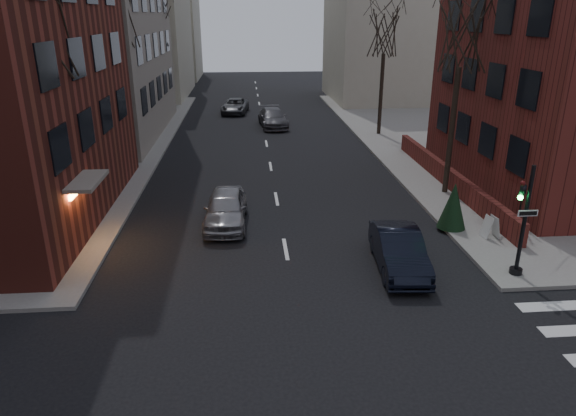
# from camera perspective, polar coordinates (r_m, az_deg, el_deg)

# --- Properties ---
(low_wall_right) EXTENTS (0.35, 16.00, 1.00)m
(low_wall_right) POSITION_cam_1_polar(r_m,az_deg,el_deg) (28.91, 17.33, 3.37)
(low_wall_right) COLOR maroon
(low_wall_right) RESTS_ON sidewalk_far_right
(building_distant_la) EXTENTS (14.00, 16.00, 18.00)m
(building_distant_la) POSITION_cam_1_polar(r_m,az_deg,el_deg) (63.05, -18.26, 19.93)
(building_distant_la) COLOR #B3AC98
(building_distant_la) RESTS_ON ground
(building_distant_ra) EXTENTS (14.00, 14.00, 16.00)m
(building_distant_ra) POSITION_cam_1_polar(r_m,az_deg,el_deg) (58.92, 12.20, 19.50)
(building_distant_ra) COLOR #B3AC98
(building_distant_ra) RESTS_ON ground
(building_distant_lb) EXTENTS (10.00, 12.00, 14.00)m
(building_distant_lb) POSITION_cam_1_polar(r_m,az_deg,el_deg) (79.44, -13.83, 18.85)
(building_distant_lb) COLOR #B3AC98
(building_distant_lb) RESTS_ON ground
(traffic_signal) EXTENTS (0.76, 0.44, 4.00)m
(traffic_signal) POSITION_cam_1_polar(r_m,az_deg,el_deg) (19.43, 24.52, -2.04)
(traffic_signal) COLOR black
(traffic_signal) RESTS_ON sidewalk_far_right
(tree_left_a) EXTENTS (4.18, 4.18, 10.26)m
(tree_left_a) POSITION_cam_1_polar(r_m,az_deg,el_deg) (21.86, -25.74, 17.92)
(tree_left_a) COLOR #2D231C
(tree_left_a) RESTS_ON sidewalk_far_left
(tree_left_b) EXTENTS (4.40, 4.40, 10.80)m
(tree_left_b) POSITION_cam_1_polar(r_m,az_deg,el_deg) (33.40, -18.60, 19.90)
(tree_left_b) COLOR #2D231C
(tree_left_b) RESTS_ON sidewalk_far_left
(tree_left_c) EXTENTS (3.96, 3.96, 9.72)m
(tree_left_c) POSITION_cam_1_polar(r_m,az_deg,el_deg) (47.16, -14.51, 19.16)
(tree_left_c) COLOR #2D231C
(tree_left_c) RESTS_ON sidewalk_far_left
(tree_right_a) EXTENTS (3.96, 3.96, 9.72)m
(tree_right_a) POSITION_cam_1_polar(r_m,az_deg,el_deg) (26.63, 18.85, 18.01)
(tree_right_a) COLOR #2D231C
(tree_right_a) RESTS_ON sidewalk_far_right
(tree_right_b) EXTENTS (3.74, 3.74, 9.18)m
(tree_right_b) POSITION_cam_1_polar(r_m,az_deg,el_deg) (39.92, 10.72, 18.63)
(tree_right_b) COLOR #2D231C
(tree_right_b) RESTS_ON sidewalk_far_right
(streetlamp_near) EXTENTS (0.36, 0.36, 6.28)m
(streetlamp_near) POSITION_cam_1_polar(r_m,az_deg,el_deg) (29.72, -18.15, 10.87)
(streetlamp_near) COLOR black
(streetlamp_near) RESTS_ON sidewalk_far_left
(streetlamp_far) EXTENTS (0.36, 0.36, 6.28)m
(streetlamp_far) POSITION_cam_1_polar(r_m,az_deg,el_deg) (49.25, -13.02, 14.88)
(streetlamp_far) COLOR black
(streetlamp_far) RESTS_ON sidewalk_far_left
(parked_sedan) EXTENTS (1.87, 4.55, 1.47)m
(parked_sedan) POSITION_cam_1_polar(r_m,az_deg,el_deg) (19.22, 12.22, -4.63)
(parked_sedan) COLOR black
(parked_sedan) RESTS_ON ground
(car_lane_silver) EXTENTS (1.98, 4.59, 1.54)m
(car_lane_silver) POSITION_cam_1_polar(r_m,az_deg,el_deg) (22.86, -6.92, -0.02)
(car_lane_silver) COLOR gray
(car_lane_silver) RESTS_ON ground
(car_lane_gray) EXTENTS (2.53, 5.31, 1.49)m
(car_lane_gray) POSITION_cam_1_polar(r_m,az_deg,el_deg) (43.27, -1.69, 9.97)
(car_lane_gray) COLOR #48474D
(car_lane_gray) RESTS_ON ground
(car_lane_far) EXTENTS (2.78, 5.08, 1.35)m
(car_lane_far) POSITION_cam_1_polar(r_m,az_deg,el_deg) (49.84, -5.91, 11.22)
(car_lane_far) COLOR #414246
(car_lane_far) RESTS_ON ground
(sandwich_board) EXTENTS (0.48, 0.63, 0.94)m
(sandwich_board) POSITION_cam_1_polar(r_m,az_deg,el_deg) (22.72, 21.61, -1.94)
(sandwich_board) COLOR silver
(sandwich_board) RESTS_ON sidewalk_far_right
(evergreen_shrub) EXTENTS (1.40, 1.40, 2.02)m
(evergreen_shrub) POSITION_cam_1_polar(r_m,az_deg,el_deg) (23.03, 17.88, 0.27)
(evergreen_shrub) COLOR #163317
(evergreen_shrub) RESTS_ON sidewalk_far_right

